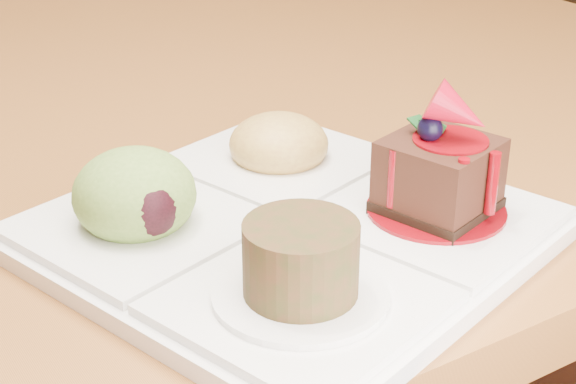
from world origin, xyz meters
TOP-DOWN VIEW (x-y plane):
  - dining_table at (0.00, 0.00)m, footprint 1.00×1.80m
  - chair_right at (0.66, 0.01)m, footprint 0.54×0.54m
  - sampler_plate at (-0.14, -0.75)m, footprint 0.34×0.34m

SIDE VIEW (x-z plane):
  - chair_right at x=0.66m, z-range 0.07..1.09m
  - dining_table at x=0.00m, z-range 0.31..1.06m
  - sampler_plate at x=-0.14m, z-range 0.72..0.82m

